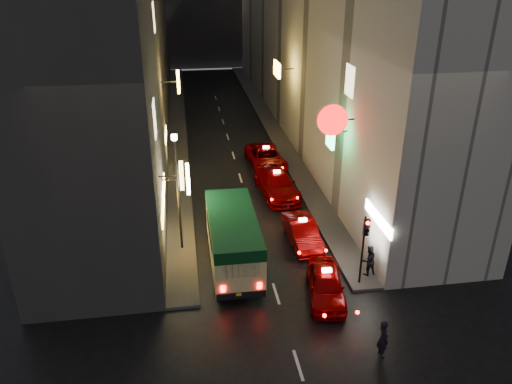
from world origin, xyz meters
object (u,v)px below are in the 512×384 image
pedestrian_crossing (383,336)px  lamp_post (178,186)px  taxi_near (326,282)px  traffic_light (365,237)px  minibus (233,235)px

pedestrian_crossing → lamp_post: lamp_post is taller
taxi_near → traffic_light: 2.70m
taxi_near → pedestrian_crossing: (1.14, -3.90, 0.14)m
pedestrian_crossing → taxi_near: bearing=13.8°
traffic_light → lamp_post: (-8.20, 4.53, 1.04)m
minibus → pedestrian_crossing: size_ratio=3.48×
taxi_near → traffic_light: traffic_light is taller
minibus → lamp_post: lamp_post is taller
minibus → pedestrian_crossing: minibus is taller
traffic_light → lamp_post: bearing=151.1°
pedestrian_crossing → lamp_post: (-7.50, 8.96, 2.79)m
taxi_near → lamp_post: lamp_post is taller
pedestrian_crossing → minibus: bearing=32.7°
minibus → taxi_near: minibus is taller
lamp_post → pedestrian_crossing: bearing=-50.1°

